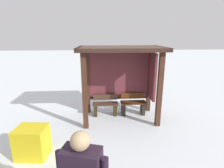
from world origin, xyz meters
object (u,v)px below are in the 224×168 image
object	(u,v)px
bench_left_inside	(105,107)
grit_bin	(32,142)
bench_center_inside	(133,105)
bus_shelter	(123,66)

from	to	relation	value
bench_left_inside	grit_bin	xyz separation A→B (m)	(-1.80, -2.15, 0.05)
bench_left_inside	grit_bin	world-z (taller)	grit_bin
bench_left_inside	bench_center_inside	size ratio (longest dim) A/B	1.00
bus_shelter	grit_bin	xyz separation A→B (m)	(-2.40, -2.01, -1.47)
bus_shelter	grit_bin	world-z (taller)	bus_shelter
bus_shelter	bench_center_inside	size ratio (longest dim) A/B	2.96
bus_shelter	bench_left_inside	world-z (taller)	bus_shelter
bus_shelter	bench_center_inside	distance (m)	1.57
bus_shelter	grit_bin	size ratio (longest dim) A/B	3.65
bus_shelter	grit_bin	bearing A→B (deg)	-139.98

